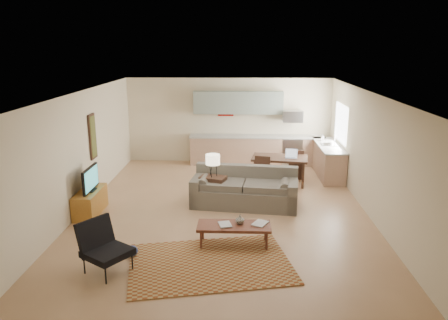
{
  "coord_description": "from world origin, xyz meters",
  "views": [
    {
      "loc": [
        0.35,
        -9.35,
        3.71
      ],
      "look_at": [
        0.0,
        0.3,
        1.15
      ],
      "focal_mm": 35.0,
      "sensor_mm": 36.0,
      "label": 1
    }
  ],
  "objects_px": {
    "armchair": "(107,248)",
    "tv_credenza": "(90,202)",
    "dining_table": "(279,170)",
    "sofa": "(245,188)",
    "console_table": "(213,190)",
    "coffee_table": "(234,235)"
  },
  "relations": [
    {
      "from": "armchair",
      "to": "tv_credenza",
      "type": "distance_m",
      "value": 2.85
    },
    {
      "from": "tv_credenza",
      "to": "dining_table",
      "type": "bearing_deg",
      "value": 28.11
    },
    {
      "from": "sofa",
      "to": "tv_credenza",
      "type": "relative_size",
      "value": 2.18
    },
    {
      "from": "console_table",
      "to": "dining_table",
      "type": "relative_size",
      "value": 0.47
    },
    {
      "from": "armchair",
      "to": "console_table",
      "type": "relative_size",
      "value": 1.28
    },
    {
      "from": "coffee_table",
      "to": "console_table",
      "type": "xyz_separation_m",
      "value": [
        -0.53,
        2.19,
        0.14
      ]
    },
    {
      "from": "sofa",
      "to": "coffee_table",
      "type": "bearing_deg",
      "value": -88.7
    },
    {
      "from": "coffee_table",
      "to": "dining_table",
      "type": "height_order",
      "value": "dining_table"
    },
    {
      "from": "console_table",
      "to": "dining_table",
      "type": "bearing_deg",
      "value": 62.53
    },
    {
      "from": "armchair",
      "to": "console_table",
      "type": "xyz_separation_m",
      "value": [
        1.56,
        3.29,
        -0.1
      ]
    },
    {
      "from": "armchair",
      "to": "console_table",
      "type": "bearing_deg",
      "value": 9.42
    },
    {
      "from": "coffee_table",
      "to": "dining_table",
      "type": "xyz_separation_m",
      "value": [
        1.19,
        3.87,
        0.17
      ]
    },
    {
      "from": "dining_table",
      "to": "coffee_table",
      "type": "bearing_deg",
      "value": -98.12
    },
    {
      "from": "armchair",
      "to": "dining_table",
      "type": "distance_m",
      "value": 5.96
    },
    {
      "from": "tv_credenza",
      "to": "console_table",
      "type": "distance_m",
      "value": 2.82
    },
    {
      "from": "coffee_table",
      "to": "armchair",
      "type": "distance_m",
      "value": 2.37
    },
    {
      "from": "armchair",
      "to": "tv_credenza",
      "type": "xyz_separation_m",
      "value": [
        -1.17,
        2.59,
        -0.17
      ]
    },
    {
      "from": "tv_credenza",
      "to": "dining_table",
      "type": "relative_size",
      "value": 0.8
    },
    {
      "from": "sofa",
      "to": "armchair",
      "type": "bearing_deg",
      "value": -118.41
    },
    {
      "from": "sofa",
      "to": "console_table",
      "type": "xyz_separation_m",
      "value": [
        -0.75,
        0.06,
        -0.1
      ]
    },
    {
      "from": "sofa",
      "to": "dining_table",
      "type": "distance_m",
      "value": 1.99
    },
    {
      "from": "coffee_table",
      "to": "dining_table",
      "type": "distance_m",
      "value": 4.06
    }
  ]
}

